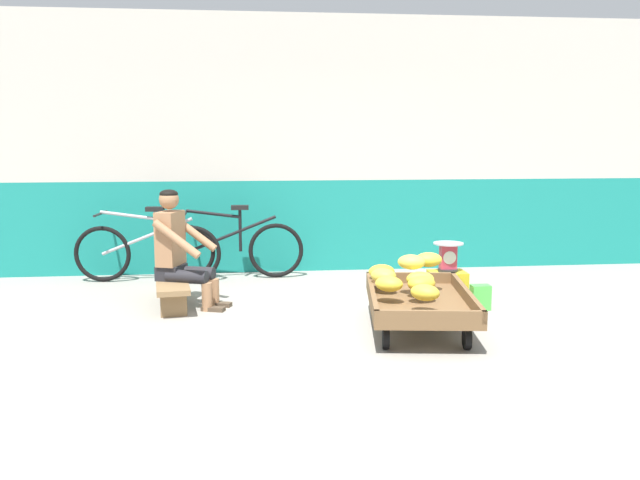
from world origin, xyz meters
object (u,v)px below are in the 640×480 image
Objects in this scene: banana_cart at (419,303)px; weighing_scale at (448,256)px; low_bench at (172,286)px; vendor_seated at (179,249)px; bicycle_near_left at (147,251)px; bicycle_far_left at (232,249)px; plastic_crate at (447,286)px; shopping_bag at (480,297)px.

weighing_scale is (0.55, 0.99, 0.21)m from banana_cart.
banana_cart is 1.36× the size of low_bench.
bicycle_near_left is (-0.47, 1.20, -0.21)m from vendor_seated.
weighing_scale is at bearing 60.96° from banana_cart.
banana_cart is 2.82m from bicycle_far_left.
weighing_scale reaches higher than plastic_crate.
bicycle_near_left reaches higher than shopping_bag.
bicycle_far_left is at bearing 144.65° from shopping_bag.
bicycle_near_left reaches higher than weighing_scale.
banana_cart is 2.37m from vendor_seated.
plastic_crate is 0.43m from shopping_bag.
plastic_crate is at bearing 60.99° from banana_cart.
bicycle_far_left is at bearing 65.55° from low_bench.
low_bench is at bearing -71.51° from bicycle_near_left.
vendor_seated is 2.93m from shopping_bag.
shopping_bag is (2.94, -0.47, -0.08)m from low_bench.
vendor_seated is at bearing -110.70° from bicycle_far_left.
plastic_crate is at bearing -31.16° from bicycle_far_left.
bicycle_far_left is 2.93m from shopping_bag.
low_bench is 0.68× the size of bicycle_near_left.
weighing_scale reaches higher than shopping_bag.
low_bench is 0.68× the size of bicycle_far_left.
shopping_bag is at bearing -9.04° from low_bench.
banana_cart is at bearing -119.01° from plastic_crate.
weighing_scale is 3.37m from bicycle_near_left.
low_bench is at bearing 178.11° from plastic_crate.
weighing_scale is at bearing -21.99° from bicycle_near_left.
banana_cart is at bearing -26.63° from vendor_seated.
banana_cart is 0.93× the size of bicycle_near_left.
low_bench is at bearing 170.96° from shopping_bag.
bicycle_far_left is (-1.62, 2.30, 0.11)m from banana_cart.
banana_cart is 0.98m from shopping_bag.
low_bench is 4.71× the size of shopping_bag.
shopping_bag is (2.38, -1.69, -0.23)m from bicycle_far_left.
low_bench is 0.38m from vendor_seated.
plastic_crate is at bearing -1.89° from low_bench.
plastic_crate reaches higher than low_bench.
vendor_seated reaches higher than shopping_bag.
low_bench is at bearing 178.08° from weighing_scale.
bicycle_near_left reaches higher than banana_cart.
low_bench is 2.74m from weighing_scale.
bicycle_far_left is at bearing 69.30° from vendor_seated.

